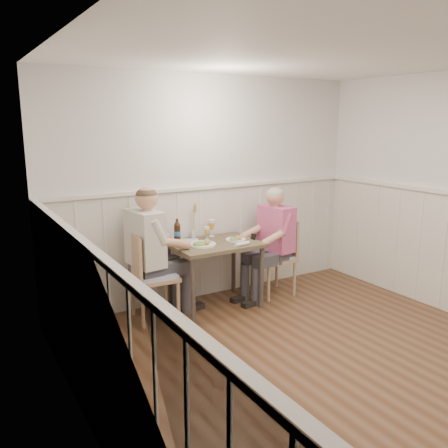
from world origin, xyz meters
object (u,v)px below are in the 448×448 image
dining_table (215,251)px  grass_vase (193,222)px  chair_left (149,273)px  diner_cream (150,264)px  man_in_pink (273,250)px  beer_bottle (177,232)px  chair_right (277,254)px

dining_table → grass_vase: size_ratio=2.23×
chair_left → diner_cream: bearing=46.5°
chair_left → diner_cream: diner_cream is taller
chair_left → man_in_pink: size_ratio=0.71×
man_in_pink → beer_bottle: 1.20m
chair_left → chair_right: bearing=-1.7°
chair_right → beer_bottle: size_ratio=3.43×
chair_right → grass_vase: grass_vase is taller
dining_table → chair_right: (0.86, -0.01, -0.15)m
dining_table → man_in_pink: man_in_pink is taller
chair_left → grass_vase: (0.66, 0.27, 0.43)m
diner_cream → beer_bottle: size_ratio=5.38×
diner_cream → chair_right: bearing=-2.6°
dining_table → chair_right: chair_right is taller
dining_table → beer_bottle: (-0.35, 0.22, 0.22)m
dining_table → man_in_pink: size_ratio=0.72×
beer_bottle → dining_table: bearing=-32.2°
dining_table → chair_left: 0.79m
chair_left → man_in_pink: man_in_pink is taller
chair_left → dining_table: bearing=-2.5°
man_in_pink → diner_cream: 1.53m
chair_left → man_in_pink: (1.55, -0.08, 0.05)m
man_in_pink → diner_cream: bearing=175.9°
chair_right → diner_cream: 1.62m
dining_table → man_in_pink: (0.77, -0.05, -0.09)m
diner_cream → grass_vase: 0.76m
diner_cream → grass_vase: (0.64, 0.24, 0.34)m
beer_bottle → diner_cream: bearing=-157.7°
chair_left → beer_bottle: 0.58m
chair_left → grass_vase: size_ratio=2.20×
beer_bottle → chair_right: bearing=-11.0°
dining_table → diner_cream: diner_cream is taller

